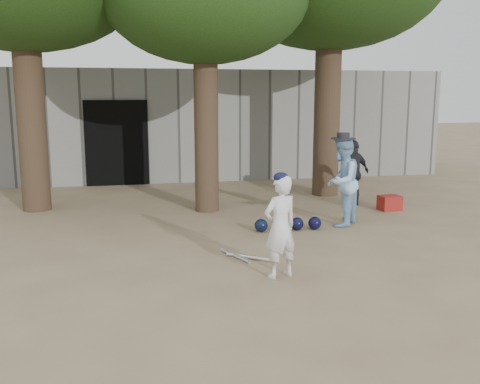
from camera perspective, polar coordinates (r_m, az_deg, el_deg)
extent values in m
plane|color=#937C5E|center=(6.84, -3.20, -9.52)|extent=(70.00, 70.00, 0.00)
imported|color=white|center=(6.84, 4.33, -3.72)|extent=(0.57, 0.47, 1.33)
imported|color=#99C5ED|center=(9.70, 10.80, 1.10)|extent=(0.97, 0.98, 1.60)
imported|color=black|center=(11.57, 12.00, 2.02)|extent=(0.89, 0.60, 1.40)
cube|color=#9D2915|center=(11.33, 15.67, -1.13)|extent=(0.44, 0.35, 0.30)
cube|color=gray|center=(14.42, -8.25, 6.93)|extent=(16.00, 0.35, 3.00)
cube|color=black|center=(14.22, -13.00, 5.11)|extent=(1.60, 0.08, 2.20)
cube|color=slate|center=(16.91, -8.84, 7.39)|extent=(16.00, 5.00, 3.00)
sphere|color=black|center=(9.20, 2.27, -3.58)|extent=(0.23, 0.23, 0.23)
sphere|color=black|center=(9.26, 4.22, -3.50)|extent=(0.23, 0.23, 0.23)
sphere|color=black|center=(9.36, 6.10, -3.39)|extent=(0.23, 0.23, 0.23)
sphere|color=black|center=(9.45, 7.98, -3.30)|extent=(0.23, 0.23, 0.23)
cylinder|color=silver|center=(7.79, -0.48, -6.79)|extent=(0.32, 0.69, 0.06)
cylinder|color=silver|center=(7.72, 1.02, -6.97)|extent=(0.60, 0.49, 0.06)
cylinder|color=brown|center=(11.52, -21.66, 11.73)|extent=(0.56, 0.56, 5.50)
cylinder|color=brown|center=(10.68, -3.67, 11.24)|extent=(0.48, 0.48, 5.00)
cylinder|color=brown|center=(12.64, 9.39, 12.79)|extent=(0.60, 0.60, 5.80)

